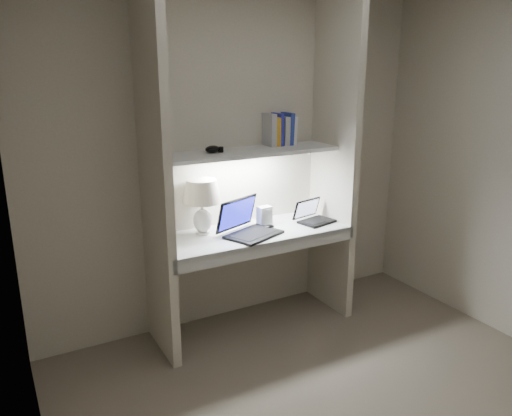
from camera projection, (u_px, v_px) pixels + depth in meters
floor at (354, 415)px, 2.90m from camera, size 3.20×3.00×0.01m
back_wall at (236, 162)px, 3.82m from camera, size 3.20×0.01×2.50m
alcove_panel_left at (155, 179)px, 3.25m from camera, size 0.06×0.55×2.50m
alcove_panel_right at (334, 159)px, 3.93m from camera, size 0.06×0.55×2.50m
desk at (253, 234)px, 3.73m from camera, size 1.40×0.55×0.04m
desk_apron at (271, 248)px, 3.52m from camera, size 1.46×0.03×0.10m
shelf at (247, 152)px, 3.64m from camera, size 1.40×0.36×0.03m
strip_light at (247, 155)px, 3.65m from camera, size 0.60×0.04×0.02m
table_lamp at (202, 198)px, 3.59m from camera, size 0.28×0.28×0.41m
laptop_main at (247, 226)px, 3.64m from camera, size 0.49×0.46×0.26m
laptop_netbook at (313, 217)px, 3.94m from camera, size 0.31×0.29×0.17m
speaker at (264, 216)px, 3.85m from camera, size 0.11×0.08×0.15m
mouse at (269, 227)px, 3.76m from camera, size 0.10×0.07×0.03m
cable_coil at (255, 234)px, 3.64m from camera, size 0.12×0.12×0.01m
sticky_note at (169, 243)px, 3.46m from camera, size 0.09×0.09×0.00m
book_row at (279, 130)px, 3.85m from camera, size 0.23×0.16×0.25m
shelf_box at (162, 149)px, 3.33m from camera, size 0.07×0.05×0.11m
shelf_gadget at (213, 149)px, 3.52m from camera, size 0.14×0.12×0.05m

